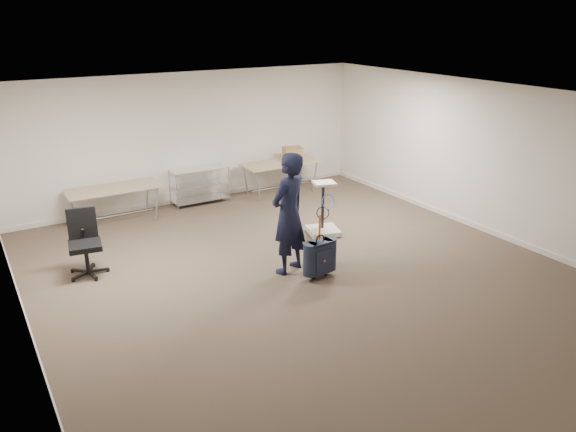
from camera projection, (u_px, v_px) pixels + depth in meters
ground at (303, 275)px, 8.95m from camera, size 9.00×9.00×0.00m
room_shell at (262, 244)px, 10.05m from camera, size 8.00×9.00×9.00m
folding_table_left at (113, 190)px, 10.97m from camera, size 1.80×0.75×0.73m
folding_table_right at (281, 164)px, 12.82m from camera, size 1.80×0.75×0.73m
wire_shelf at (199, 184)px, 12.18m from camera, size 1.22×0.47×0.80m
person at (289, 214)px, 8.79m from camera, size 0.84×0.70×1.97m
suitcase at (320, 257)px, 8.76m from camera, size 0.39×0.24×1.05m
office_chair at (86, 255)px, 8.92m from camera, size 0.64×0.64×1.06m
equipment_cart at (323, 221)px, 10.53m from camera, size 0.69×0.69×1.03m
cardboard_box at (293, 154)px, 12.89m from camera, size 0.49×0.41×0.32m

